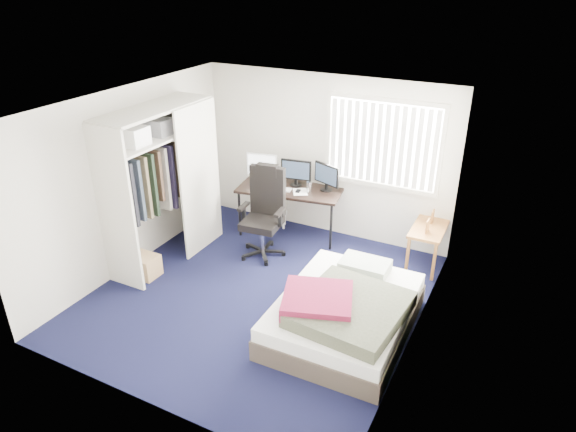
% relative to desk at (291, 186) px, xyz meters
% --- Properties ---
extents(ground, '(4.20, 4.20, 0.00)m').
position_rel_desk_xyz_m(ground, '(0.41, -1.75, -0.81)').
color(ground, black).
rests_on(ground, ground).
extents(room_shell, '(4.20, 4.20, 4.20)m').
position_rel_desk_xyz_m(room_shell, '(0.41, -1.75, 0.70)').
color(room_shell, silver).
rests_on(room_shell, ground).
extents(window_assembly, '(1.72, 0.09, 1.32)m').
position_rel_desk_xyz_m(window_assembly, '(1.31, 0.29, 0.79)').
color(window_assembly, white).
rests_on(window_assembly, ground).
extents(closet, '(0.64, 1.84, 2.22)m').
position_rel_desk_xyz_m(closet, '(-1.26, -1.49, 0.54)').
color(closet, beige).
rests_on(closet, ground).
extents(desk, '(1.69, 0.99, 1.24)m').
position_rel_desk_xyz_m(desk, '(0.00, 0.00, 0.00)').
color(desk, black).
rests_on(desk, ground).
extents(office_chair, '(0.70, 0.70, 1.34)m').
position_rel_desk_xyz_m(office_chair, '(-0.06, -0.74, -0.29)').
color(office_chair, black).
rests_on(office_chair, ground).
extents(footstool, '(0.36, 0.32, 0.24)m').
position_rel_desk_xyz_m(footstool, '(-0.29, 0.10, -0.62)').
color(footstool, white).
rests_on(footstool, ground).
extents(nightstand, '(0.46, 0.89, 0.79)m').
position_rel_desk_xyz_m(nightstand, '(2.16, 0.03, -0.27)').
color(nightstand, brown).
rests_on(nightstand, ground).
extents(bed, '(1.49, 1.96, 0.64)m').
position_rel_desk_xyz_m(bed, '(1.68, -1.95, -0.53)').
color(bed, '#40362E').
rests_on(bed, ground).
extents(pine_box, '(0.41, 0.31, 0.30)m').
position_rel_desk_xyz_m(pine_box, '(-1.24, -2.06, -0.66)').
color(pine_box, tan).
rests_on(pine_box, ground).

